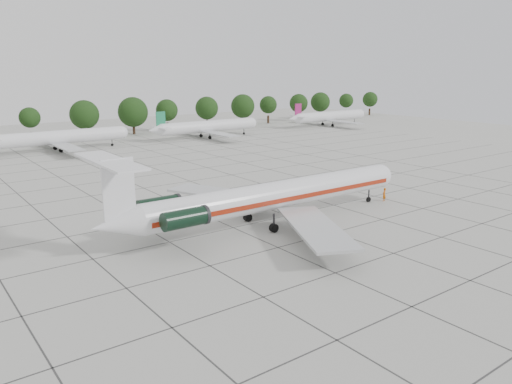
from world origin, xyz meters
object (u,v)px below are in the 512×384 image
(bg_airliner_c, at_px, (61,138))
(bg_airliner_d, at_px, (208,127))
(ground_crew, at_px, (384,194))
(bg_airliner_e, at_px, (330,116))
(main_airliner, at_px, (265,197))

(bg_airliner_c, xyz_separation_m, bg_airliner_d, (36.68, -1.13, 0.00))
(ground_crew, distance_m, bg_airliner_d, 70.29)
(bg_airliner_d, relative_size, bg_airliner_e, 1.00)
(main_airliner, height_order, bg_airliner_c, main_airliner)
(ground_crew, relative_size, bg_airliner_e, 0.06)
(bg_airliner_d, distance_m, bg_airliner_e, 45.48)
(ground_crew, height_order, bg_airliner_e, bg_airliner_e)
(main_airliner, xyz_separation_m, bg_airliner_e, (79.28, 69.18, -0.47))
(bg_airliner_d, bearing_deg, bg_airliner_e, 1.79)
(bg_airliner_c, xyz_separation_m, bg_airliner_e, (82.13, 0.29, 0.00))
(main_airliner, bearing_deg, bg_airliner_e, 41.63)
(main_airliner, distance_m, bg_airliner_c, 68.95)
(bg_airliner_c, bearing_deg, ground_crew, -72.15)
(main_airliner, xyz_separation_m, bg_airliner_c, (-2.86, 68.89, -0.47))
(ground_crew, distance_m, bg_airliner_c, 73.52)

